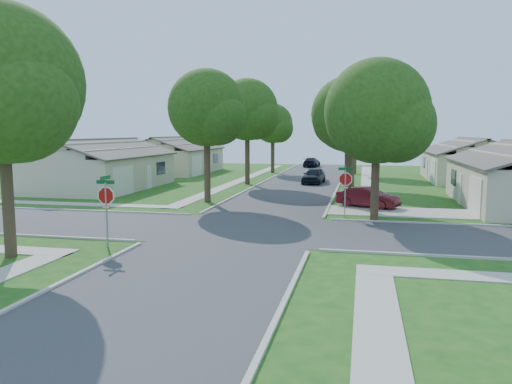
{
  "coord_description": "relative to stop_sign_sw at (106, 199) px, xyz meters",
  "views": [
    {
      "loc": [
        5.63,
        -23.31,
        4.77
      ],
      "look_at": [
        0.13,
        2.3,
        1.6
      ],
      "focal_mm": 35.0,
      "sensor_mm": 36.0,
      "label": 1
    }
  ],
  "objects": [
    {
      "name": "house_ne_far",
      "position": [
        20.69,
        33.7,
        -0.51
      ],
      "size": [
        8.42,
        13.6,
        4.23
      ],
      "color": "#AEA38A",
      "rests_on": "ground"
    },
    {
      "name": "tree_e_far",
      "position": [
        9.45,
        38.71,
        3.95
      ],
      "size": [
        5.17,
        5.0,
        8.72
      ],
      "color": "#38281C",
      "rests_on": "ground"
    },
    {
      "name": "tree_ne_corner",
      "position": [
        11.06,
        8.91,
        3.56
      ],
      "size": [
        5.8,
        5.6,
        8.66
      ],
      "color": "#38281C",
      "rests_on": "ground"
    },
    {
      "name": "car_curb_east",
      "position": [
        5.9,
        27.53,
        -1.29
      ],
      "size": [
        2.11,
        4.47,
        1.48
      ],
      "primitive_type": "imported",
      "rotation": [
        0.0,
        0.0,
        -0.09
      ],
      "color": "black",
      "rests_on": "ground"
    },
    {
      "name": "stop_sign_ne",
      "position": [
        9.4,
        9.4,
        0.0
      ],
      "size": [
        1.05,
        0.8,
        2.98
      ],
      "color": "gray",
      "rests_on": "ground"
    },
    {
      "name": "house_nw_far",
      "position": [
        -11.29,
        36.7,
        -0.51
      ],
      "size": [
        8.42,
        13.6,
        4.23
      ],
      "color": "#AEA38A",
      "rests_on": "ground"
    },
    {
      "name": "tree_w_far",
      "position": [
        0.05,
        38.71,
        3.48
      ],
      "size": [
        4.76,
        4.6,
        8.04
      ],
      "color": "#38281C",
      "rests_on": "ground"
    },
    {
      "name": "driveway",
      "position": [
        12.6,
        11.8,
        -2.01
      ],
      "size": [
        8.8,
        3.6,
        0.05
      ],
      "primitive_type": "cube",
      "color": "#9E9B91",
      "rests_on": "ground"
    },
    {
      "name": "road_ns",
      "position": [
        4.7,
        4.7,
        -2.03
      ],
      "size": [
        7.0,
        100.0,
        0.02
      ],
      "primitive_type": "cube",
      "color": "#333335",
      "rests_on": "ground"
    },
    {
      "name": "tree_sw_corner",
      "position": [
        -2.74,
        -2.29,
        4.23
      ],
      "size": [
        6.21,
        6.0,
        9.55
      ],
      "color": "#38281C",
      "rests_on": "ground"
    },
    {
      "name": "car_driveway",
      "position": [
        10.7,
        13.4,
        -1.39
      ],
      "size": [
        4.13,
        2.83,
        1.29
      ],
      "primitive_type": "imported",
      "rotation": [
        0.0,
        0.0,
        1.15
      ],
      "color": "#4B0F15",
      "rests_on": "ground"
    },
    {
      "name": "sidewalk_ne",
      "position": [
        10.8,
        30.7,
        -2.01
      ],
      "size": [
        1.2,
        40.0,
        0.04
      ],
      "primitive_type": "cube",
      "color": "#9E9B91",
      "rests_on": "ground"
    },
    {
      "name": "tree_w_mid",
      "position": [
        0.06,
        25.71,
        4.46
      ],
      "size": [
        5.8,
        5.6,
        9.56
      ],
      "color": "#38281C",
      "rests_on": "ground"
    },
    {
      "name": "tree_e_mid",
      "position": [
        9.46,
        25.71,
        4.22
      ],
      "size": [
        5.59,
        5.4,
        9.21
      ],
      "color": "#38281C",
      "rests_on": "ground"
    },
    {
      "name": "tree_w_near",
      "position": [
        0.06,
        13.71,
        4.08
      ],
      "size": [
        5.38,
        5.2,
        8.97
      ],
      "color": "#38281C",
      "rests_on": "ground"
    },
    {
      "name": "house_nw_near",
      "position": [
        -11.29,
        19.7,
        -0.51
      ],
      "size": [
        8.42,
        13.6,
        4.23
      ],
      "color": "#AEA38A",
      "rests_on": "ground"
    },
    {
      "name": "car_curb_west",
      "position": [
        3.5,
        49.2,
        -1.38
      ],
      "size": [
        2.17,
        4.6,
        1.3
      ],
      "primitive_type": "imported",
      "rotation": [
        0.0,
        0.0,
        3.06
      ],
      "color": "black",
      "rests_on": "ground"
    },
    {
      "name": "sidewalk_nw",
      "position": [
        -1.4,
        30.7,
        -2.01
      ],
      "size": [
        1.2,
        40.0,
        0.04
      ],
      "primitive_type": "cube",
      "color": "#9E9B91",
      "rests_on": "ground"
    },
    {
      "name": "ground",
      "position": [
        4.7,
        4.7,
        -2.03
      ],
      "size": [
        100.0,
        100.0,
        0.0
      ],
      "primitive_type": "plane",
      "color": "#174A14",
      "rests_on": "ground"
    },
    {
      "name": "tree_e_near",
      "position": [
        9.45,
        13.71,
        3.61
      ],
      "size": [
        4.97,
        4.8,
        8.28
      ],
      "color": "#38281C",
      "rests_on": "ground"
    },
    {
      "name": "stop_sign_sw",
      "position": [
        0.0,
        0.0,
        0.0
      ],
      "size": [
        1.05,
        0.8,
        2.98
      ],
      "color": "gray",
      "rests_on": "ground"
    }
  ]
}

